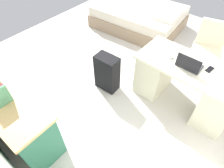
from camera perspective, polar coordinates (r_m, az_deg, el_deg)
ground_plane at (r=3.47m, az=6.49°, el=2.78°), size 5.61×5.61×0.00m
desk at (r=2.95m, az=20.91°, el=-0.16°), size 1.45×0.68×0.74m
office_chair at (r=3.59m, az=26.02°, el=8.23°), size 0.56×0.56×0.94m
credenza at (r=2.86m, az=-29.41°, el=-6.28°), size 1.80×0.48×0.75m
bed at (r=4.72m, az=8.13°, el=19.26°), size 2.01×1.55×0.58m
suitcase_black at (r=3.03m, az=-1.47°, el=3.29°), size 0.37×0.24×0.63m
laptop at (r=2.64m, az=21.96°, el=5.39°), size 0.31×0.23×0.21m
computer_mouse at (r=2.75m, az=17.35°, el=7.75°), size 0.06×0.10×0.03m
cell_phone_near_laptop at (r=2.75m, az=27.09°, el=3.91°), size 0.09×0.14×0.01m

